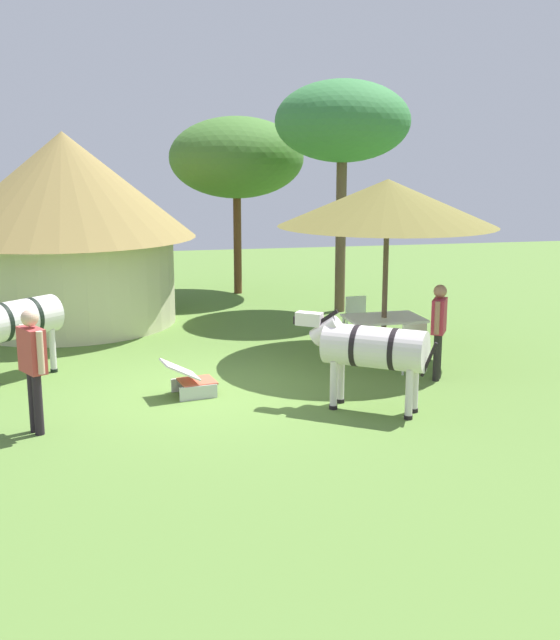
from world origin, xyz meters
name	(u,v)px	position (x,y,z in m)	size (l,w,h in m)	color
ground_plane	(215,390)	(0.00, 0.00, 0.00)	(36.00, 36.00, 0.00)	#577B35
thatched_hut	(67,220)	(-2.52, 5.71, 2.31)	(5.65, 5.65, 4.21)	beige
shade_umbrella	(387,203)	(3.40, 1.54, 2.87)	(4.04, 4.04, 3.30)	brown
patio_dining_table	(384,321)	(3.40, 1.54, 0.66)	(1.46, 1.05, 0.74)	silver
patio_chair_near_hut	(358,315)	(3.27, 2.78, 0.52)	(0.48, 0.46, 0.90)	silver
patio_chair_west_end	(411,344)	(3.48, 0.30, 0.52)	(0.46, 0.44, 0.90)	silver
guest_beside_umbrella	(439,323)	(3.76, -0.17, 0.98)	(0.40, 0.52, 1.64)	black
standing_watcher	(33,359)	(-2.65, -1.44, 1.05)	(0.42, 0.55, 1.74)	black
striped_lounge_chair	(190,380)	(-0.41, -0.18, 0.25)	(0.90, 0.67, 0.59)	#C7553B
zebra_nearest_camera	(13,321)	(-3.23, 1.35, 1.00)	(1.79, 1.63, 1.54)	silver
zebra_by_umbrella	(371,348)	(2.15, -1.46, 0.96)	(1.88, 1.47, 1.50)	silver
acacia_tree_behind_hut	(343,122)	(3.74, 5.71, 4.43)	(3.12, 3.12, 5.40)	brown
acacia_tree_far_lawn	(237,158)	(1.71, 8.60, 3.60)	(3.54, 3.54, 4.67)	brown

